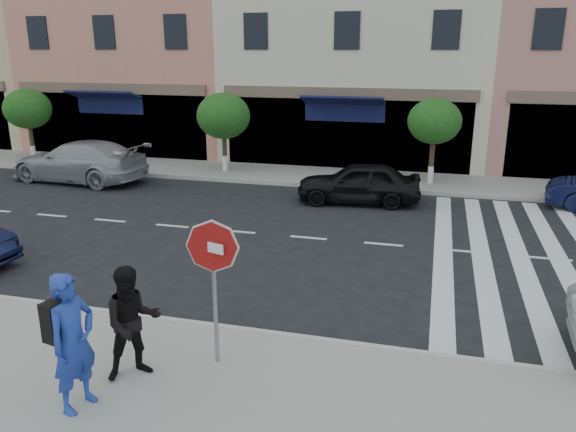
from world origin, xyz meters
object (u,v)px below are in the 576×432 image
Objects in this scene: car_far_left at (79,161)px; car_far_mid at (359,183)px; stop_sign at (213,260)px; photographer at (73,342)px; walker at (132,323)px.

car_far_left reaches higher than car_far_mid.
photographer is (-1.39, -1.56, -0.73)m from stop_sign.
stop_sign is 1.34× the size of walker.
walker is (-1.03, -0.66, -0.84)m from stop_sign.
car_far_left is at bearing 149.36° from stop_sign.
car_far_left is (-8.51, 12.38, -0.36)m from photographer.
walker is at bearing -130.42° from stop_sign.
photographer is at bearing 40.08° from car_far_left.
car_far_mid is at bearing 40.76° from walker.
stop_sign is 14.70m from car_far_left.
walker is 11.30m from car_far_mid.
walker is at bearing 43.25° from car_far_left.
stop_sign is 0.59× the size of car_far_mid.
photographer is 0.50× the size of car_far_mid.
stop_sign is 1.19× the size of photographer.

